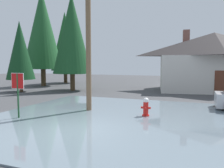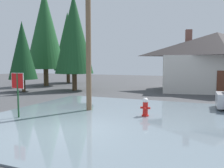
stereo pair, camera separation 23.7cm
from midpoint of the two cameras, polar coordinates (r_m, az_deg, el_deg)
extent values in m
cube|color=#424244|center=(9.61, -9.43, -11.21)|extent=(80.00, 80.00, 0.10)
cube|color=slate|center=(10.97, 6.22, -8.67)|extent=(13.94, 11.70, 0.06)
cube|color=silver|center=(8.22, -10.78, -13.67)|extent=(3.95, 0.57, 0.01)
cylinder|color=#1E4C28|center=(11.98, -21.08, -2.73)|extent=(0.08, 0.08, 2.15)
cube|color=white|center=(11.91, -21.19, 0.71)|extent=(0.74, 0.04, 0.74)
cube|color=red|center=(11.91, -21.19, 0.71)|extent=(0.70, 0.05, 0.70)
cylinder|color=red|center=(11.78, 8.54, -7.59)|extent=(0.34, 0.34, 0.11)
cylinder|color=red|center=(11.71, 8.56, -5.83)|extent=(0.25, 0.25, 0.63)
sphere|color=white|center=(11.64, 8.59, -3.95)|extent=(0.27, 0.27, 0.27)
cylinder|color=red|center=(11.74, 7.70, -5.62)|extent=(0.11, 0.10, 0.10)
cylinder|color=red|center=(11.66, 9.44, -5.73)|extent=(0.11, 0.10, 0.10)
cylinder|color=red|center=(11.53, 8.35, -5.84)|extent=(0.12, 0.11, 0.12)
cylinder|color=brown|center=(12.96, -5.14, 10.95)|extent=(0.28, 0.28, 7.92)
cube|color=beige|center=(23.97, 23.87, 2.30)|extent=(10.41, 7.36, 3.27)
pyramid|color=#332D2D|center=(24.01, 24.10, 8.74)|extent=(11.24, 7.95, 2.13)
cube|color=brown|center=(24.69, 18.15, 10.06)|extent=(0.70, 0.70, 1.91)
cube|color=#592D1E|center=(21.22, 25.41, 0.21)|extent=(0.99, 0.24, 2.00)
cylinder|color=#4C3823|center=(23.14, -20.15, -0.30)|extent=(0.32, 0.32, 1.14)
cone|color=#143D1E|center=(23.07, -20.40, 7.57)|extent=(2.54, 2.54, 5.21)
cylinder|color=#4C3823|center=(28.23, -15.29, 1.58)|extent=(0.54, 0.54, 1.95)
cone|color=#1E5128|center=(28.43, -15.55, 12.53)|extent=(4.33, 4.33, 8.88)
cylinder|color=#4C3823|center=(22.90, -8.67, 0.51)|extent=(0.45, 0.45, 1.63)
cone|color=#194723|center=(22.98, -8.82, 11.81)|extent=(3.62, 3.62, 7.41)
cylinder|color=#4C3823|center=(31.59, -10.22, 1.76)|extent=(0.45, 0.45, 1.64)
cone|color=#1E5128|center=(31.65, -10.35, 10.00)|extent=(3.63, 3.63, 7.45)
camera|label=1|loc=(0.12, -89.47, 0.05)|focal=38.15mm
camera|label=2|loc=(0.12, 90.53, -0.05)|focal=38.15mm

